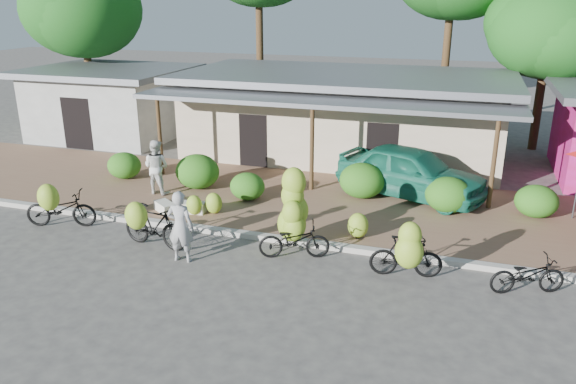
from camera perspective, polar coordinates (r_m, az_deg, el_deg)
name	(u,v)px	position (r m, az deg, el deg)	size (l,w,h in m)	color
ground	(242,274)	(13.46, -4.72, -8.25)	(100.00, 100.00, 0.00)	#454340
sidewalk	(302,202)	(17.76, 1.42, -0.99)	(60.00, 6.00, 0.12)	brown
curb	(270,238)	(15.11, -1.83, -4.68)	(60.00, 0.25, 0.15)	#A8A399
shop_main	(344,114)	(22.86, 5.74, 7.86)	(13.00, 8.50, 3.35)	beige
shop_grey	(110,102)	(27.39, -17.59, 8.74)	(7.00, 6.00, 3.15)	#ACADA7
tree_back_left	(80,7)	(30.32, -20.39, 17.20)	(5.78, 5.71, 7.89)	#432D1A
tree_near_right	(544,27)	(25.76, 24.58, 14.96)	(4.96, 4.82, 6.85)	#432D1A
hedge_0	(124,165)	(20.55, -16.30, 2.60)	(1.19, 1.08, 0.93)	#2C5C15
hedge_1	(197,171)	(18.90, -9.18, 2.07)	(1.48, 1.33, 1.15)	#2C5C15
hedge_2	(247,186)	(17.68, -4.15, 0.57)	(1.11, 1.00, 0.87)	#2C5C15
hedge_3	(362,181)	(17.94, 7.53, 1.16)	(1.44, 1.30, 1.12)	#2C5C15
hedge_4	(448,195)	(17.27, 15.96, -0.27)	(1.36, 1.22, 1.06)	#2C5C15
hedge_5	(537,201)	(17.76, 23.93, -0.87)	(1.22, 1.10, 0.95)	#2C5C15
bike_far_left	(59,207)	(17.02, -22.22, -1.45)	(2.11, 1.50, 1.48)	black
bike_left	(152,225)	(14.86, -13.63, -3.25)	(1.99, 1.29, 1.46)	black
bike_center	(294,222)	(14.12, 0.58, -3.05)	(1.88, 1.40, 2.20)	black
bike_right	(407,253)	(13.10, 12.00, -6.10)	(1.74, 1.29, 1.61)	black
bike_far_right	(528,275)	(13.48, 23.16, -7.75)	(1.76, 1.14, 0.88)	black
loose_banana_a	(194,205)	(16.68, -9.51, -1.31)	(0.48, 0.41, 0.60)	#97B82E
loose_banana_b	(214,203)	(16.69, -7.55, -1.13)	(0.51, 0.43, 0.64)	#97B82E
loose_banana_c	(358,225)	(15.01, 7.13, -3.38)	(0.55, 0.47, 0.69)	#97B82E
sack_near	(191,207)	(16.94, -9.84, -1.54)	(0.85, 0.40, 0.30)	white
sack_far	(165,207)	(17.15, -12.39, -1.49)	(0.75, 0.38, 0.28)	white
vendor	(180,226)	(13.92, -10.87, -3.46)	(0.67, 0.44, 1.82)	#969696
bystander	(156,167)	(18.58, -13.23, 2.50)	(0.86, 0.67, 1.78)	silver
teal_van	(411,172)	(18.26, 12.39, 2.03)	(1.92, 4.78, 1.63)	#176A52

